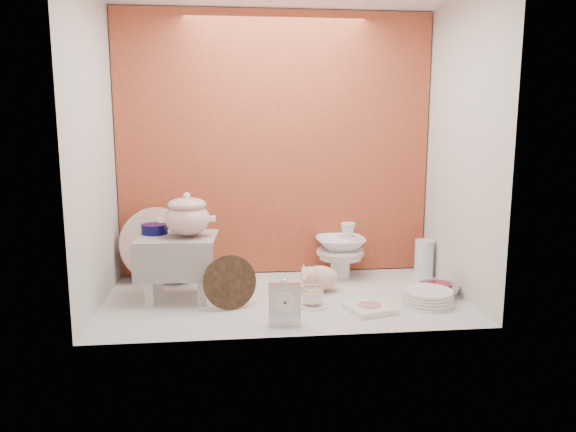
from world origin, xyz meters
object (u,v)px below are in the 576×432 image
Objects in this scene: plush_pig at (320,278)px; soup_tureen at (187,215)px; step_stool at (178,267)px; mantel_clock at (285,302)px; blue_white_vase at (177,259)px; dinner_plate_stack at (428,297)px; porcelain_tower at (340,250)px; gold_rim_teacup at (312,296)px; floral_platter at (157,244)px; crystal_bowl at (439,290)px.

soup_tureen is at bearing 161.64° from plush_pig.
step_stool is 1.86× the size of mantel_clock.
soup_tureen is 1.07× the size of blue_white_vase.
plush_pig is 0.56m from dinner_plate_stack.
porcelain_tower is (0.83, 0.30, -0.27)m from soup_tureen.
plush_pig is 0.77× the size of porcelain_tower.
porcelain_tower reaches higher than dinner_plate_stack.
gold_rim_teacup is (0.65, -0.20, -0.11)m from step_stool.
porcelain_tower is (-0.33, 0.51, 0.12)m from dinner_plate_stack.
plush_pig reaches higher than gold_rim_teacup.
mantel_clock is at bearing -119.15° from porcelain_tower.
floral_platter is 1.68× the size of plush_pig.
gold_rim_teacup is (0.80, -0.55, -0.15)m from floral_platter.
mantel_clock is 0.83× the size of plush_pig.
soup_tureen reaches higher than step_stool.
plush_pig is 2.23× the size of gold_rim_teacup.
step_stool is 3.44× the size of gold_rim_teacup.
crystal_bowl is (1.32, -0.11, -0.13)m from step_stool.
mantel_clock reaches higher than dinner_plate_stack.
soup_tureen is 0.82× the size of porcelain_tower.
plush_pig is 0.25m from gold_rim_teacup.
porcelain_tower is (0.92, -0.03, 0.04)m from blue_white_vase.
step_stool is 0.73m from plush_pig.
step_stool is at bearing 159.01° from soup_tureen.
mantel_clock is (0.53, -0.73, -0.02)m from blue_white_vase.
plush_pig is (0.67, 0.06, -0.36)m from soup_tureen.
blue_white_vase is 1.20× the size of crystal_bowl.
plush_pig is at bearing 66.98° from mantel_clock.
dinner_plate_stack is at bearing -6.98° from step_stool.
floral_platter is 1.55m from crystal_bowl.
plush_pig is (0.73, 0.04, -0.09)m from step_stool.
mantel_clock is at bearing -54.17° from blue_white_vase.
mantel_clock is 1.01× the size of crystal_bowl.
gold_rim_teacup is at bearing -172.80° from crystal_bowl.
mantel_clock is (0.49, -0.42, -0.06)m from step_stool.
floral_platter is 0.98m from gold_rim_teacup.
plush_pig is at bearing -19.99° from blue_white_vase.
crystal_bowl is (1.35, -0.43, -0.09)m from blue_white_vase.
gold_rim_teacup is 0.35× the size of porcelain_tower.
plush_pig is 0.61m from crystal_bowl.
crystal_bowl is at bearing -37.55° from plush_pig.
floral_platter is at bearing 162.39° from crystal_bowl.
soup_tureen is 1.29× the size of crystal_bowl.
step_stool is 0.92× the size of floral_platter.
floral_platter is at bearing 156.98° from dinner_plate_stack.
blue_white_vase reaches higher than crystal_bowl.
blue_white_vase is at bearing 105.13° from soup_tureen.
mantel_clock is at bearing -140.26° from plush_pig.
crystal_bowl is at bearing 24.32° from mantel_clock.
porcelain_tower is at bearing -2.00° from blue_white_vase.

